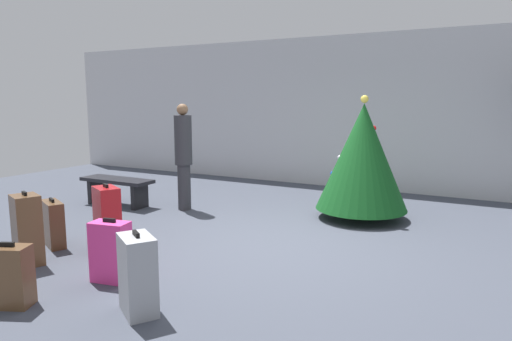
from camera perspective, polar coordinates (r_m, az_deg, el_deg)
The scene contains 11 objects.
ground_plane at distance 5.89m, azimuth 2.10°, elevation -9.39°, with size 16.00×16.00×0.00m, color #424754.
back_wall at distance 9.69m, azimuth 13.63°, elevation 7.05°, with size 16.00×0.20×3.16m, color silver.
holiday_tree at distance 7.19m, azimuth 13.22°, elevation 1.69°, with size 1.41×1.41×1.92m.
waiting_bench at distance 8.35m, azimuth -17.03°, elevation -1.80°, with size 1.37×0.44×0.48m.
traveller_0 at distance 7.69m, azimuth -9.09°, elevation 2.09°, with size 0.37×0.37×1.78m.
suitcase_0 at distance 5.87m, azimuth -18.15°, elevation -5.83°, with size 0.45×0.39×0.84m.
suitcase_2 at distance 4.71m, azimuth -28.50°, elevation -11.60°, with size 0.42×0.35×0.60m.
suitcase_3 at distance 5.74m, azimuth -26.77°, elevation -6.68°, with size 0.40×0.37×0.84m.
suitcase_4 at distance 4.15m, azimuth -14.62°, elevation -12.55°, with size 0.48×0.43×0.73m.
suitcase_5 at distance 6.33m, azimuth -24.09°, elevation -6.12°, with size 0.49×0.36×0.62m.
suitcase_6 at distance 4.92m, azimuth -17.75°, elevation -9.68°, with size 0.42×0.28×0.66m.
Camera 1 is at (2.45, -5.03, 1.84)m, focal length 31.88 mm.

